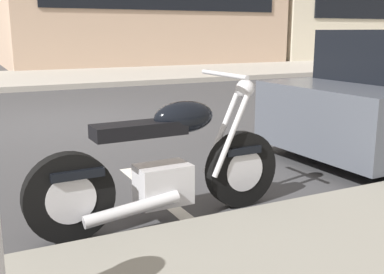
% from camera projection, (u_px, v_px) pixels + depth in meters
% --- Properties ---
extents(ground_plane, '(260.00, 260.00, 0.00)m').
position_uv_depth(ground_plane, '(69.00, 124.00, 7.32)').
color(ground_plane, '#3D3D3F').
extents(sidewalk_far_curb, '(120.00, 5.00, 0.14)m').
position_uv_depth(sidewalk_far_curb, '(336.00, 66.00, 18.59)').
color(sidewalk_far_curb, '#ADA89E').
rests_on(sidewalk_far_curb, ground).
extents(parking_stall_stripe, '(0.12, 2.20, 0.01)m').
position_uv_depth(parking_stall_stripe, '(167.00, 202.00, 3.95)').
color(parking_stall_stripe, silver).
rests_on(parking_stall_stripe, ground).
extents(parked_motorcycle, '(2.03, 0.62, 1.11)m').
position_uv_depth(parked_motorcycle, '(166.00, 167.00, 3.48)').
color(parked_motorcycle, black).
rests_on(parked_motorcycle, ground).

